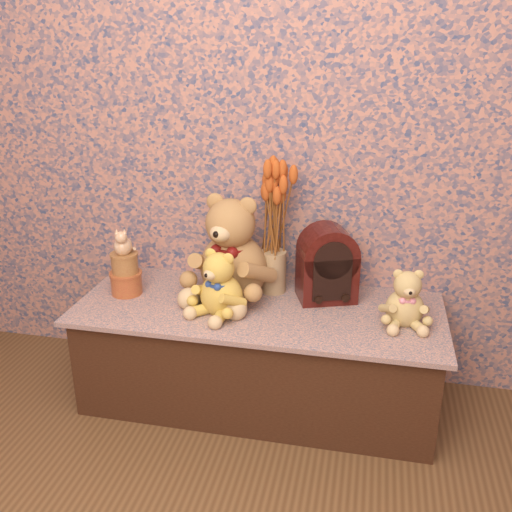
{
  "coord_description": "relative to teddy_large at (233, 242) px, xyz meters",
  "views": [
    {
      "loc": [
        0.42,
        -0.82,
        1.47
      ],
      "look_at": [
        0.0,
        1.16,
        0.69
      ],
      "focal_mm": 39.42,
      "sensor_mm": 36.0,
      "label": 1
    }
  ],
  "objects": [
    {
      "name": "dried_stalks",
      "position": [
        0.16,
        0.07,
        0.16
      ],
      "size": [
        0.29,
        0.29,
        0.43
      ],
      "primitive_type": null,
      "rotation": [
        0.0,
        0.0,
        0.37
      ],
      "color": "#C0521E",
      "rests_on": "ceramic_vase"
    },
    {
      "name": "biscuit_tin_upper",
      "position": [
        -0.45,
        -0.09,
        -0.1
      ],
      "size": [
        0.12,
        0.12,
        0.09
      ],
      "primitive_type": "cylinder",
      "rotation": [
        0.0,
        0.0,
        0.12
      ],
      "color": "tan",
      "rests_on": "biscuit_tin_lower"
    },
    {
      "name": "teddy_small",
      "position": [
        0.7,
        -0.12,
        -0.12
      ],
      "size": [
        0.22,
        0.25,
        0.24
      ],
      "primitive_type": null,
      "rotation": [
        0.0,
        0.0,
        0.13
      ],
      "color": "tan",
      "rests_on": "display_shelf"
    },
    {
      "name": "ceramic_vase",
      "position": [
        0.16,
        0.07,
        -0.14
      ],
      "size": [
        0.13,
        0.13,
        0.18
      ],
      "primitive_type": "cylinder",
      "rotation": [
        0.0,
        0.0,
        -0.18
      ],
      "color": "tan",
      "rests_on": "display_shelf"
    },
    {
      "name": "cat_figurine",
      "position": [
        -0.45,
        -0.09,
        0.01
      ],
      "size": [
        0.11,
        0.12,
        0.12
      ],
      "primitive_type": null,
      "rotation": [
        0.0,
        0.0,
        0.27
      ],
      "color": "silver",
      "rests_on": "biscuit_tin_upper"
    },
    {
      "name": "biscuit_tin_lower",
      "position": [
        -0.45,
        -0.09,
        -0.19
      ],
      "size": [
        0.15,
        0.15,
        0.09
      ],
      "primitive_type": "cylinder",
      "rotation": [
        0.0,
        0.0,
        0.14
      ],
      "color": "#C67E3A",
      "rests_on": "display_shelf"
    },
    {
      "name": "cathedral_radio",
      "position": [
        0.39,
        0.04,
        -0.08
      ],
      "size": [
        0.28,
        0.24,
        0.32
      ],
      "primitive_type": null,
      "rotation": [
        0.0,
        0.0,
        0.35
      ],
      "color": "#380E0A",
      "rests_on": "display_shelf"
    },
    {
      "name": "teddy_large",
      "position": [
        0.0,
        0.0,
        0.0
      ],
      "size": [
        0.47,
        0.52,
        0.47
      ],
      "primitive_type": null,
      "rotation": [
        0.0,
        0.0,
        -0.23
      ],
      "color": "#9E6B3D",
      "rests_on": "display_shelf"
    },
    {
      "name": "teddy_medium",
      "position": [
        -0.01,
        -0.18,
        -0.09
      ],
      "size": [
        0.32,
        0.34,
        0.28
      ],
      "primitive_type": null,
      "rotation": [
        0.0,
        0.0,
        -0.43
      ],
      "color": "#B99234",
      "rests_on": "display_shelf"
    },
    {
      "name": "display_shelf",
      "position": [
        0.13,
        -0.1,
        -0.46
      ],
      "size": [
        1.49,
        0.61,
        0.45
      ],
      "primitive_type": "cube",
      "color": "#344B6B",
      "rests_on": "ground"
    }
  ]
}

